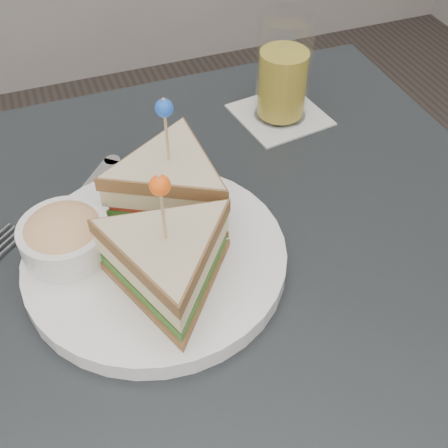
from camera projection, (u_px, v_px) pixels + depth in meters
table at (219, 303)px, 0.69m from camera, size 0.80×0.80×0.75m
plate_meal at (156, 230)px, 0.61m from camera, size 0.38×0.38×0.17m
cutlery_knife at (71, 213)px, 0.69m from camera, size 0.16×0.18×0.01m
drink_set at (283, 75)px, 0.79m from camera, size 0.14×0.14×0.16m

